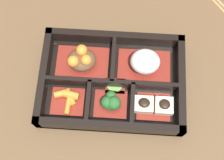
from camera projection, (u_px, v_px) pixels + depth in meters
The scene contains 9 objects.
ground_plane at pixel (112, 84), 0.66m from camera, with size 3.00×3.00×0.00m, color brown.
bento_base at pixel (112, 83), 0.65m from camera, with size 0.29×0.21×0.01m.
bento_rim at pixel (112, 82), 0.64m from camera, with size 0.29×0.21×0.04m.
bowl_stew at pixel (82, 60), 0.65m from camera, with size 0.11×0.08×0.05m.
bowl_rice at pixel (145, 63), 0.64m from camera, with size 0.11×0.08×0.05m.
bowl_carrots at pixel (68, 99), 0.63m from camera, with size 0.07×0.06×0.02m.
bowl_greens at pixel (110, 103), 0.62m from camera, with size 0.07×0.06×0.03m.
bowl_tofu at pixel (154, 105), 0.62m from camera, with size 0.08×0.06×0.03m.
bowl_pickles at pixel (115, 86), 0.64m from camera, with size 0.04×0.03×0.01m.
Camera 1 is at (0.01, -0.22, 0.62)m, focal length 50.00 mm.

